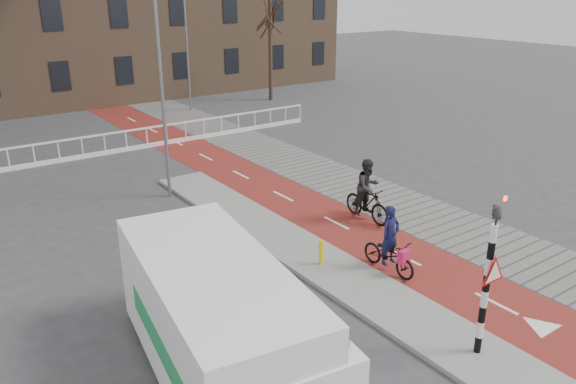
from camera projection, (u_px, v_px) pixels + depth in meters
ground at (423, 305)px, 13.57m from camera, size 120.00×120.00×0.00m
bike_lane at (254, 181)px, 22.00m from camera, size 2.50×60.00×0.01m
sidewalk at (310, 168)px, 23.52m from camera, size 3.00×60.00×0.01m
curb_island at (301, 250)px, 16.21m from camera, size 1.80×16.00×0.12m
traffic_signal at (489, 272)px, 11.00m from camera, size 0.80×0.80×3.68m
bollard at (321, 252)px, 15.18m from camera, size 0.12×0.12×0.70m
cyclist_near at (389, 250)px, 14.95m from camera, size 0.67×1.79×1.87m
cyclist_far at (367, 196)px, 18.11m from camera, size 0.90×1.95×2.08m
van at (215, 318)px, 10.71m from camera, size 3.11×6.02×2.47m
railing at (35, 160)px, 23.68m from camera, size 28.00×0.10×0.99m
tree_right at (270, 51)px, 36.23m from camera, size 0.25×0.25×6.31m
streetlight_near at (162, 95)px, 19.20m from camera, size 0.12×0.12×7.39m
streetlight_right at (186, 35)px, 32.72m from camera, size 0.12×0.12×8.94m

